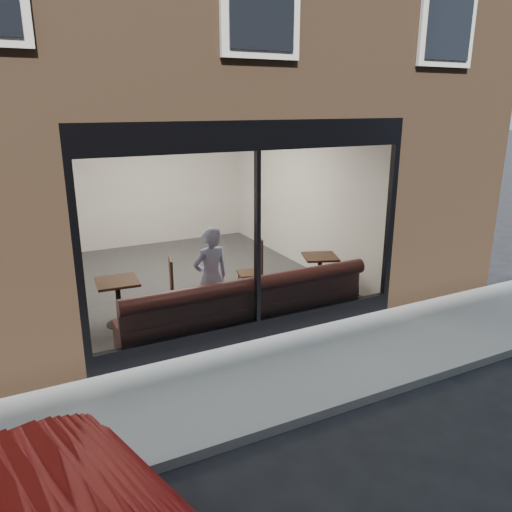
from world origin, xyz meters
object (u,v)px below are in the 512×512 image
cafe_table_left (117,282)px  cafe_chair_left (161,299)px  cafe_chair_right (250,273)px  cafe_table_right (320,257)px  person (211,278)px  banquette (246,315)px

cafe_table_left → cafe_chair_left: size_ratio=1.39×
cafe_table_left → cafe_chair_left: bearing=16.8°
cafe_chair_left → cafe_chair_right: bearing=-152.2°
cafe_table_right → person: bearing=-170.5°
banquette → cafe_chair_left: size_ratio=8.73×
cafe_table_right → banquette: bearing=-159.8°
banquette → cafe_table_right: 2.03m
person → cafe_chair_right: bearing=-140.9°
banquette → cafe_table_left: (-1.74, 1.02, 0.52)m
cafe_table_left → cafe_chair_left: 0.93m
cafe_table_left → banquette: bearing=-30.2°
person → cafe_chair_right: 2.08m
person → cafe_table_right: (2.30, 0.39, -0.08)m
person → cafe_chair_right: person is taller
cafe_table_right → cafe_chair_left: cafe_table_right is taller
cafe_chair_left → cafe_chair_right: same height
banquette → cafe_chair_right: 1.97m
cafe_chair_left → cafe_chair_right: size_ratio=1.03×
banquette → cafe_chair_left: banquette is taller
cafe_table_left → cafe_chair_right: (2.68, 0.72, -0.50)m
cafe_chair_right → cafe_table_right: bearing=143.4°
banquette → person: bearing=146.9°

